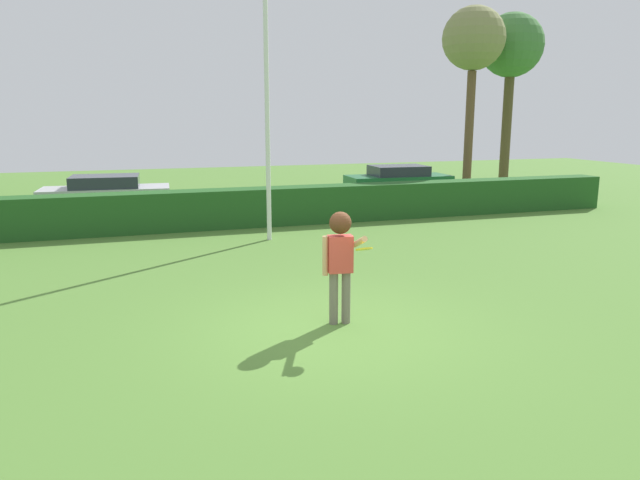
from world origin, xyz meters
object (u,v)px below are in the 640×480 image
parked_car_silver (106,192)px  person (340,253)px  frisbee (364,249)px  oak_tree (511,49)px  parked_car_green (398,179)px  lamppost (267,100)px  bare_elm_tree (474,42)px

parked_car_silver → person: bearing=-73.7°
frisbee → oak_tree: oak_tree is taller
parked_car_green → oak_tree: bearing=8.7°
person → parked_car_green: 15.45m
person → lamppost: size_ratio=0.27×
frisbee → lamppost: bearing=87.7°
oak_tree → bare_elm_tree: bare_elm_tree is taller
oak_tree → parked_car_silver: bearing=-175.0°
parked_car_silver → parked_car_green: size_ratio=1.00×
oak_tree → person: bearing=-132.4°
parked_car_silver → bare_elm_tree: (14.49, 0.66, 5.49)m
person → bare_elm_tree: 18.00m
frisbee → oak_tree: (12.97, 14.97, 4.74)m
person → parked_car_green: size_ratio=0.42×
oak_tree → parked_car_green: bearing=-171.3°
bare_elm_tree → lamppost: bearing=-146.1°
bare_elm_tree → parked_car_green: bearing=-179.1°
lamppost → parked_car_silver: size_ratio=1.54×
parked_car_green → oak_tree: oak_tree is taller
person → bare_elm_tree: bare_elm_tree is taller
frisbee → lamppost: lamppost is taller
oak_tree → bare_elm_tree: bearing=-161.4°
person → parked_car_silver: (-3.77, 12.90, -0.46)m
parked_car_green → oak_tree: (5.64, 0.86, 5.38)m
oak_tree → bare_elm_tree: size_ratio=1.00×
person → frisbee: (0.15, -0.61, 0.18)m
lamppost → frisbee: bearing=-92.3°
frisbee → bare_elm_tree: (10.57, 14.16, 4.85)m
parked_car_green → bare_elm_tree: (3.23, 0.05, 5.49)m
parked_car_green → oak_tree: 7.84m
person → frisbee: bearing=-76.4°
frisbee → parked_car_green: bearing=62.5°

